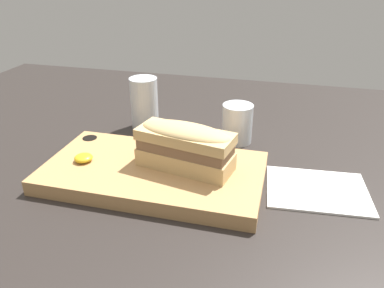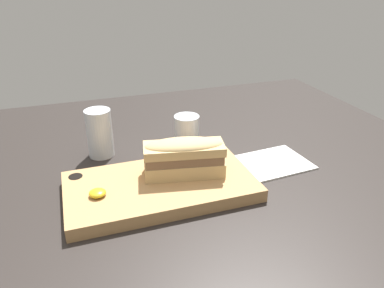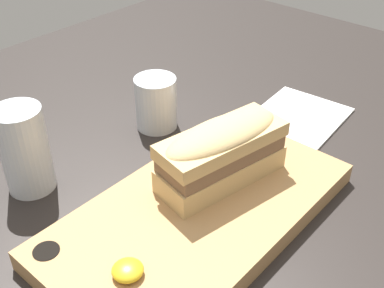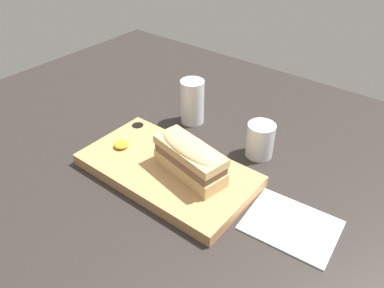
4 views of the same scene
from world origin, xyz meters
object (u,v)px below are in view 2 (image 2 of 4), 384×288
object	(u,v)px
serving_board	(160,187)
napkin	(272,163)
water_glass	(100,136)
sandwich	(184,156)
wine_glass	(187,133)

from	to	relation	value
serving_board	napkin	size ratio (longest dim) A/B	2.17
serving_board	napkin	xyz separation A→B (cm)	(28.80, 3.37, -1.17)
water_glass	napkin	bearing A→B (deg)	-25.09
water_glass	sandwich	bearing A→B (deg)	-52.75
water_glass	napkin	xyz separation A→B (cm)	(38.34, -17.96, -5.00)
wine_glass	napkin	world-z (taller)	wine_glass
serving_board	sandwich	world-z (taller)	sandwich
serving_board	water_glass	xyz separation A→B (cm)	(-9.54, 21.32, 3.83)
sandwich	water_glass	bearing A→B (deg)	127.25
wine_glass	napkin	distance (cm)	23.19
sandwich	water_glass	xyz separation A→B (cm)	(-15.35, 20.19, -1.95)
sandwich	water_glass	world-z (taller)	water_glass
serving_board	wine_glass	size ratio (longest dim) A/B	4.63
water_glass	wine_glass	bearing A→B (deg)	-5.16
sandwich	napkin	size ratio (longest dim) A/B	0.99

